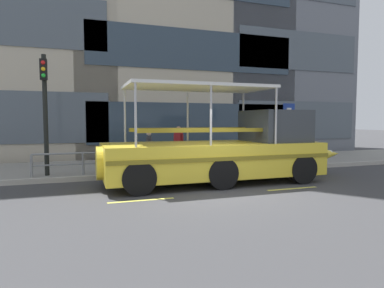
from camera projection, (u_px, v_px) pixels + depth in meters
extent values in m
plane|color=#3D3D3F|center=(217.00, 191.00, 10.14)|extent=(120.00, 120.00, 0.00)
cube|color=gray|center=(169.00, 165.00, 15.42)|extent=(32.00, 4.80, 0.18)
cube|color=#B2ADA3|center=(186.00, 173.00, 13.06)|extent=(32.00, 0.18, 0.18)
cube|color=#DBD64C|center=(141.00, 200.00, 8.95)|extent=(1.80, 0.12, 0.01)
cube|color=#DBD64C|center=(292.00, 189.00, 10.50)|extent=(1.80, 0.12, 0.01)
cube|color=#2D3D4C|center=(197.00, 123.00, 18.65)|extent=(11.90, 0.06, 2.22)
cube|color=#2D3D4C|center=(197.00, 50.00, 18.36)|extent=(11.90, 0.06, 2.22)
cube|color=#4C5660|center=(299.00, 120.00, 20.83)|extent=(8.40, 0.06, 2.37)
cube|color=#4C5660|center=(300.00, 51.00, 20.53)|extent=(8.40, 0.06, 2.37)
cylinder|color=gray|center=(194.00, 150.00, 13.47)|extent=(12.01, 0.07, 0.07)
cylinder|color=gray|center=(194.00, 159.00, 13.50)|extent=(12.01, 0.06, 0.06)
cylinder|color=gray|center=(32.00, 166.00, 11.56)|extent=(0.09, 0.09, 0.79)
cylinder|color=gray|center=(83.00, 164.00, 12.12)|extent=(0.09, 0.09, 0.79)
cylinder|color=gray|center=(130.00, 162.00, 12.67)|extent=(0.09, 0.09, 0.79)
cylinder|color=gray|center=(174.00, 160.00, 13.22)|extent=(0.09, 0.09, 0.79)
cylinder|color=gray|center=(214.00, 159.00, 13.78)|extent=(0.09, 0.09, 0.79)
cylinder|color=gray|center=(250.00, 157.00, 14.33)|extent=(0.09, 0.09, 0.79)
cylinder|color=gray|center=(284.00, 156.00, 14.88)|extent=(0.09, 0.09, 0.79)
cylinder|color=gray|center=(316.00, 154.00, 15.44)|extent=(0.09, 0.09, 0.79)
cylinder|color=black|center=(45.00, 116.00, 11.81)|extent=(0.16, 0.16, 4.29)
cube|color=black|center=(43.00, 69.00, 11.51)|extent=(0.24, 0.20, 0.72)
sphere|color=red|center=(43.00, 62.00, 11.39)|extent=(0.14, 0.14, 0.14)
sphere|color=gold|center=(43.00, 69.00, 11.40)|extent=(0.14, 0.14, 0.14)
sphere|color=green|center=(43.00, 75.00, 11.42)|extent=(0.14, 0.14, 0.14)
cylinder|color=#4C4F54|center=(288.00, 134.00, 15.29)|extent=(0.08, 0.08, 2.72)
cube|color=navy|center=(289.00, 112.00, 15.17)|extent=(0.60, 0.04, 0.76)
cube|color=white|center=(289.00, 112.00, 15.16)|extent=(0.24, 0.01, 0.36)
cube|color=yellow|center=(213.00, 159.00, 11.52)|extent=(7.46, 2.61, 1.11)
cone|color=yellow|center=(321.00, 154.00, 13.00)|extent=(1.68, 1.06, 1.06)
cylinder|color=yellow|center=(102.00, 163.00, 10.32)|extent=(0.37, 1.06, 1.06)
cube|color=olive|center=(230.00, 159.00, 10.26)|extent=(7.46, 0.04, 0.12)
sphere|color=white|center=(330.00, 153.00, 13.13)|extent=(0.22, 0.22, 0.22)
cube|color=#33383D|center=(274.00, 126.00, 12.23)|extent=(1.87, 2.19, 1.13)
cube|color=silver|center=(198.00, 87.00, 11.17)|extent=(4.85, 2.40, 0.10)
cylinder|color=#B2B2B7|center=(243.00, 117.00, 13.07)|extent=(0.07, 0.07, 1.83)
cylinder|color=#B2B2B7|center=(276.00, 116.00, 10.90)|extent=(0.07, 0.07, 1.83)
cylinder|color=#B2B2B7|center=(188.00, 116.00, 12.32)|extent=(0.07, 0.07, 1.83)
cylinder|color=#B2B2B7|center=(211.00, 116.00, 10.15)|extent=(0.07, 0.07, 1.83)
cylinder|color=#B2B2B7|center=(125.00, 116.00, 11.58)|extent=(0.07, 0.07, 1.83)
cylinder|color=#B2B2B7|center=(136.00, 115.00, 9.41)|extent=(0.07, 0.07, 1.83)
cube|color=olive|center=(192.00, 129.00, 11.86)|extent=(4.46, 0.28, 0.12)
cube|color=olive|center=(205.00, 130.00, 10.68)|extent=(4.46, 0.28, 0.12)
cylinder|color=black|center=(265.00, 161.00, 13.58)|extent=(1.00, 0.28, 1.00)
cylinder|color=black|center=(303.00, 169.00, 11.32)|extent=(1.00, 0.28, 1.00)
cylinder|color=black|center=(197.00, 164.00, 12.62)|extent=(1.00, 0.28, 1.00)
cylinder|color=black|center=(222.00, 174.00, 10.35)|extent=(1.00, 0.28, 1.00)
cylinder|color=black|center=(127.00, 167.00, 11.78)|extent=(1.00, 0.28, 1.00)
cylinder|color=black|center=(139.00, 178.00, 9.51)|extent=(1.00, 0.28, 1.00)
cylinder|color=#1E2338|center=(259.00, 152.00, 16.15)|extent=(0.11, 0.11, 0.85)
cylinder|color=#1E2338|center=(260.00, 153.00, 15.99)|extent=(0.11, 0.11, 0.85)
cube|color=#38383D|center=(260.00, 138.00, 16.02)|extent=(0.25, 0.35, 0.60)
cylinder|color=#38383D|center=(258.00, 138.00, 16.23)|extent=(0.07, 0.07, 0.54)
cylinder|color=#38383D|center=(261.00, 138.00, 15.81)|extent=(0.07, 0.07, 0.54)
sphere|color=beige|center=(260.00, 128.00, 15.99)|extent=(0.23, 0.23, 0.23)
cylinder|color=#47423D|center=(180.00, 157.00, 14.04)|extent=(0.11, 0.11, 0.86)
cylinder|color=#47423D|center=(177.00, 157.00, 14.13)|extent=(0.11, 0.11, 0.86)
cube|color=maroon|center=(179.00, 140.00, 14.04)|extent=(0.34, 0.37, 0.61)
cylinder|color=maroon|center=(183.00, 141.00, 13.92)|extent=(0.07, 0.07, 0.55)
cylinder|color=maroon|center=(175.00, 140.00, 14.16)|extent=(0.07, 0.07, 0.55)
sphere|color=tan|center=(178.00, 129.00, 14.00)|extent=(0.24, 0.24, 0.24)
cylinder|color=#1E2338|center=(150.00, 157.00, 14.50)|extent=(0.10, 0.10, 0.76)
cylinder|color=#1E2338|center=(149.00, 157.00, 14.36)|extent=(0.10, 0.10, 0.76)
cube|color=#38383D|center=(149.00, 142.00, 14.39)|extent=(0.28, 0.33, 0.54)
cylinder|color=#38383D|center=(150.00, 143.00, 14.57)|extent=(0.07, 0.07, 0.48)
cylinder|color=#38383D|center=(148.00, 143.00, 14.20)|extent=(0.07, 0.07, 0.48)
sphere|color=beige|center=(149.00, 133.00, 14.36)|extent=(0.21, 0.21, 0.21)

